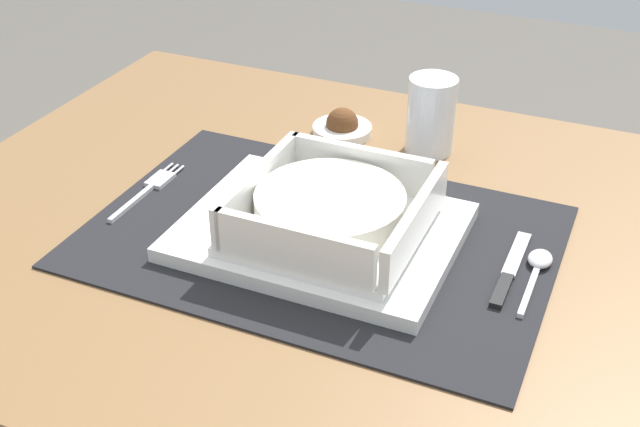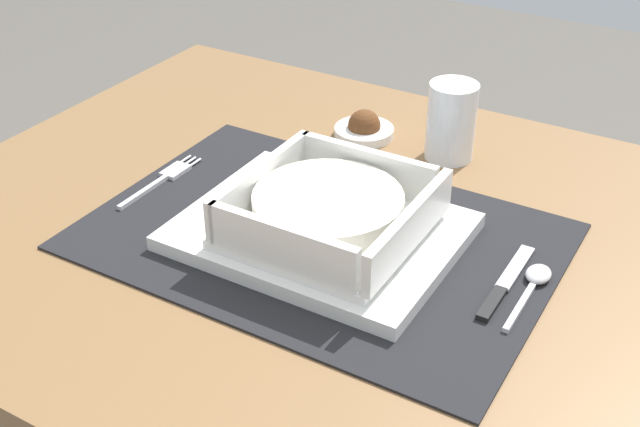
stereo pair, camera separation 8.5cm
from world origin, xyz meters
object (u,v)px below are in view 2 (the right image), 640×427
(dining_table, at_px, (342,312))
(fork, at_px, (166,177))
(butter_knife, at_px, (503,286))
(spoon, at_px, (535,281))
(drinking_glass, at_px, (451,125))
(condiment_saucer, at_px, (364,129))
(porridge_bowl, at_px, (332,214))

(dining_table, xyz_separation_m, fork, (-0.23, -0.01, 0.12))
(butter_knife, bearing_deg, spoon, 43.19)
(drinking_glass, bearing_deg, butter_knife, -56.12)
(butter_knife, xyz_separation_m, condiment_saucer, (-0.27, 0.22, 0.00))
(dining_table, distance_m, spoon, 0.24)
(fork, height_order, condiment_saucer, condiment_saucer)
(porridge_bowl, height_order, condiment_saucer, porridge_bowl)
(fork, height_order, drinking_glass, drinking_glass)
(dining_table, relative_size, spoon, 8.72)
(porridge_bowl, distance_m, fork, 0.24)
(dining_table, height_order, spoon, spoon)
(butter_knife, relative_size, condiment_saucer, 1.72)
(porridge_bowl, height_order, fork, porridge_bowl)
(fork, distance_m, spoon, 0.44)
(butter_knife, distance_m, condiment_saucer, 0.35)
(porridge_bowl, xyz_separation_m, drinking_glass, (0.03, 0.25, 0.00))
(spoon, distance_m, drinking_glass, 0.27)
(butter_knife, bearing_deg, dining_table, 177.07)
(fork, bearing_deg, butter_knife, -0.37)
(dining_table, relative_size, porridge_bowl, 5.27)
(dining_table, height_order, porridge_bowl, porridge_bowl)
(porridge_bowl, distance_m, drinking_glass, 0.25)
(dining_table, distance_m, condiment_saucer, 0.26)
(porridge_bowl, bearing_deg, drinking_glass, 84.04)
(fork, relative_size, spoon, 1.25)
(drinking_glass, bearing_deg, fork, -139.42)
(fork, distance_m, butter_knife, 0.41)
(porridge_bowl, relative_size, spoon, 1.65)
(condiment_saucer, bearing_deg, butter_knife, -39.79)
(fork, height_order, butter_knife, butter_knife)
(fork, xyz_separation_m, spoon, (0.44, 0.02, 0.00))
(dining_table, xyz_separation_m, drinking_glass, (0.03, 0.21, 0.15))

